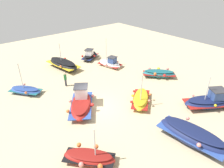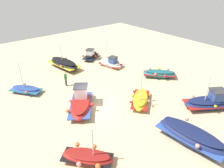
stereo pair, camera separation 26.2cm
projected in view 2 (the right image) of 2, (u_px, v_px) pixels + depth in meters
The scene contains 12 objects.
ground_plane at pixel (95, 107), 19.41m from camera, with size 54.65×54.65×0.00m, color #C6B289.
fishing_boat_0 at pixel (159, 74), 24.83m from camera, with size 3.84×3.77×0.96m.
fishing_boat_1 at pixel (64, 64), 27.23m from camera, with size 5.48×2.79×3.44m.
fishing_boat_2 at pixel (191, 136), 14.96m from camera, with size 5.36×2.39×1.37m.
fishing_boat_3 at pixel (111, 63), 27.69m from camera, with size 3.61×2.24×3.93m.
fishing_boat_4 at pixel (87, 157), 13.56m from camera, with size 3.52×3.27×2.96m.
fishing_boat_5 at pixel (91, 56), 30.27m from camera, with size 3.01×3.68×1.60m.
fishing_boat_6 at pixel (81, 103), 18.97m from camera, with size 4.86×4.30×2.07m.
fishing_boat_7 at pixel (26, 90), 21.62m from camera, with size 3.59×3.17×3.46m.
fishing_boat_8 at pixel (141, 99), 19.86m from camera, with size 3.51×3.93×3.28m.
fishing_boat_9 at pixel (210, 102), 19.12m from camera, with size 4.05×4.95×3.23m.
person_walking at pixel (66, 78), 22.72m from camera, with size 0.32×0.32×1.63m.
Camera 2 is at (-13.44, 8.81, 11.24)m, focal length 32.40 mm.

